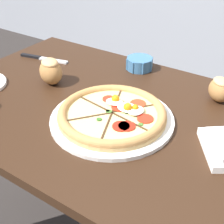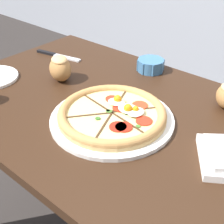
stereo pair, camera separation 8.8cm
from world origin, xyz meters
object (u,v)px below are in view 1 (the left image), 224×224
at_px(bread_piece_near, 51,71).
at_px(knife_spare, 43,58).
at_px(ramekin_bowl, 139,63).
at_px(dining_table, 109,140).
at_px(pizza, 112,115).
at_px(bread_piece_far, 220,89).

bearing_deg(bread_piece_near, knife_spare, 142.30).
relative_size(ramekin_bowl, knife_spare, 0.49).
distance_m(dining_table, bread_piece_near, 0.31).
height_order(ramekin_bowl, bread_piece_near, bread_piece_near).
distance_m(dining_table, pizza, 0.17).
xyz_separation_m(pizza, bread_piece_far, (0.22, 0.28, 0.02)).
bearing_deg(dining_table, pizza, -48.21).
xyz_separation_m(bread_piece_near, bread_piece_far, (0.52, 0.20, -0.01)).
bearing_deg(dining_table, bread_piece_near, 175.43).
xyz_separation_m(dining_table, knife_spare, (-0.42, 0.15, 0.14)).
xyz_separation_m(ramekin_bowl, knife_spare, (-0.37, -0.14, -0.02)).
height_order(dining_table, bread_piece_far, bread_piece_far).
height_order(bread_piece_near, bread_piece_far, bread_piece_near).
height_order(pizza, knife_spare, pizza).
bearing_deg(pizza, bread_piece_far, 52.50).
bearing_deg(knife_spare, ramekin_bowl, 8.56).
height_order(pizza, ramekin_bowl, pizza).
bearing_deg(pizza, knife_spare, 156.42).
relative_size(bread_piece_far, knife_spare, 0.50).
bearing_deg(knife_spare, pizza, -35.55).
height_order(ramekin_bowl, bread_piece_far, bread_piece_far).
relative_size(dining_table, ramekin_bowl, 11.03).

